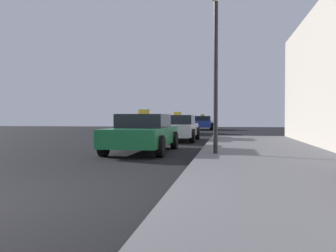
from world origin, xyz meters
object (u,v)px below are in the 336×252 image
(street_lamp, at_px, (216,42))
(car_green, at_px, (143,133))
(car_black, at_px, (183,125))
(car_blue, at_px, (202,123))
(car_silver, at_px, (177,128))

(street_lamp, xyz_separation_m, car_green, (-2.46, 1.65, -2.62))
(car_green, distance_m, car_black, 13.87)
(car_green, xyz_separation_m, car_blue, (0.50, 22.51, -0.00))
(street_lamp, height_order, car_green, street_lamp)
(car_silver, height_order, car_black, car_silver)
(street_lamp, bearing_deg, car_silver, 105.36)
(car_blue, bearing_deg, car_green, 88.73)
(car_silver, distance_m, car_blue, 16.44)
(car_green, bearing_deg, street_lamp, 146.11)
(car_green, distance_m, car_silver, 6.08)
(car_silver, bearing_deg, car_green, 86.80)
(street_lamp, distance_m, car_black, 15.98)
(car_black, bearing_deg, car_silver, 94.79)
(car_green, distance_m, car_blue, 22.52)
(car_silver, xyz_separation_m, car_blue, (0.16, 16.44, 0.00))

